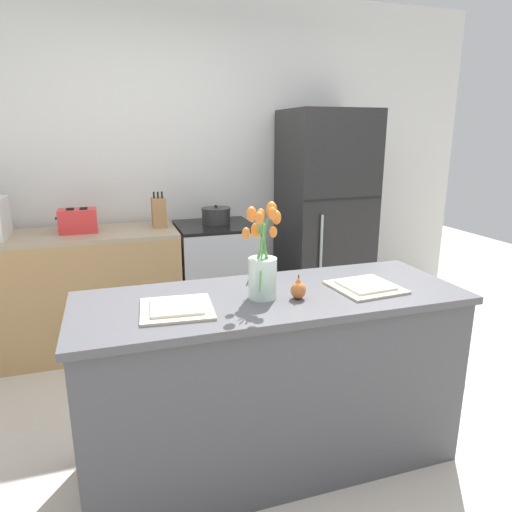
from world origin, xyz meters
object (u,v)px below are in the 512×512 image
(pear_figurine, at_px, (298,289))
(plate_setting_right, at_px, (365,286))
(plate_setting_left, at_px, (177,308))
(cooking_pot, at_px, (216,215))
(toaster, at_px, (78,221))
(refrigerator, at_px, (324,219))
(stove_range, at_px, (217,279))
(flower_vase, at_px, (263,264))
(knife_block, at_px, (159,212))

(pear_figurine, relative_size, plate_setting_right, 0.35)
(plate_setting_left, distance_m, cooking_pot, 1.80)
(cooking_pot, bearing_deg, toaster, -178.13)
(refrigerator, relative_size, pear_figurine, 15.75)
(refrigerator, bearing_deg, stove_range, -179.96)
(flower_vase, xyz_separation_m, plate_setting_left, (-0.39, -0.03, -0.15))
(stove_range, xyz_separation_m, pear_figurine, (-0.01, -1.69, 0.47))
(stove_range, bearing_deg, flower_vase, -95.56)
(flower_vase, bearing_deg, knife_block, 99.29)
(toaster, bearing_deg, cooking_pot, 1.87)
(flower_vase, distance_m, knife_block, 1.68)
(plate_setting_right, bearing_deg, toaster, 129.10)
(flower_vase, height_order, cooking_pot, flower_vase)
(refrigerator, height_order, flower_vase, refrigerator)
(pear_figurine, bearing_deg, refrigerator, 60.35)
(pear_figurine, height_order, cooking_pot, cooking_pot)
(stove_range, bearing_deg, knife_block, 175.28)
(cooking_pot, distance_m, knife_block, 0.45)
(flower_vase, relative_size, plate_setting_left, 1.33)
(plate_setting_left, distance_m, plate_setting_right, 0.90)
(pear_figurine, height_order, knife_block, knife_block)
(refrigerator, bearing_deg, pear_figurine, -119.65)
(flower_vase, xyz_separation_m, cooking_pot, (0.18, 1.67, -0.07))
(plate_setting_left, height_order, cooking_pot, cooking_pot)
(knife_block, bearing_deg, refrigerator, -1.44)
(stove_range, distance_m, pear_figurine, 1.75)
(pear_figurine, bearing_deg, knife_block, 103.68)
(stove_range, relative_size, pear_figurine, 7.98)
(stove_range, height_order, plate_setting_left, stove_range)
(pear_figurine, xyz_separation_m, plate_setting_right, (0.36, 0.03, -0.03))
(flower_vase, height_order, pear_figurine, flower_vase)
(refrigerator, height_order, plate_setting_left, refrigerator)
(pear_figurine, xyz_separation_m, plate_setting_left, (-0.54, 0.03, -0.03))
(stove_range, bearing_deg, refrigerator, 0.04)
(plate_setting_right, relative_size, cooking_pot, 1.39)
(stove_range, xyz_separation_m, plate_setting_left, (-0.55, -1.66, 0.44))
(stove_range, distance_m, cooking_pot, 0.52)
(knife_block, bearing_deg, stove_range, -4.72)
(plate_setting_right, bearing_deg, plate_setting_left, 180.00)
(stove_range, distance_m, toaster, 1.14)
(stove_range, height_order, plate_setting_right, stove_range)
(plate_setting_right, xyz_separation_m, toaster, (-1.36, 1.67, 0.10))
(stove_range, relative_size, knife_block, 3.36)
(plate_setting_left, relative_size, plate_setting_right, 1.00)
(stove_range, height_order, pear_figurine, pear_figurine)
(refrigerator, xyz_separation_m, toaster, (-1.96, 0.02, 0.10))
(refrigerator, xyz_separation_m, cooking_pot, (-0.93, 0.05, 0.07))
(plate_setting_right, distance_m, knife_block, 1.87)
(pear_figurine, distance_m, cooking_pot, 1.74)
(stove_range, relative_size, plate_setting_right, 2.80)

